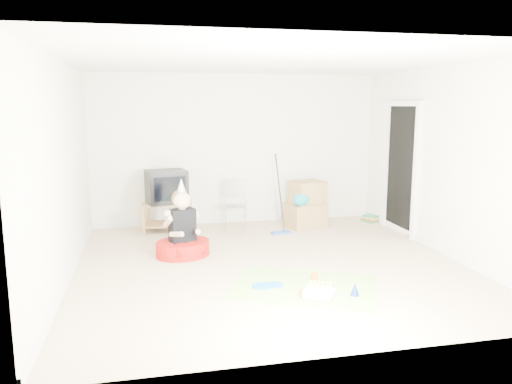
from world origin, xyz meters
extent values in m
plane|color=#C7AF8E|center=(0.00, 0.00, 0.00)|extent=(5.00, 5.00, 0.00)
cube|color=black|center=(2.48, 1.20, 1.02)|extent=(0.02, 0.90, 2.05)
cube|color=#9E7347|center=(-1.25, 2.06, 0.47)|extent=(0.84, 0.61, 0.03)
cube|color=#9E7347|center=(-1.25, 2.06, 0.12)|extent=(0.84, 0.61, 0.03)
cube|color=#9E7347|center=(-1.63, 1.92, 0.24)|extent=(0.06, 0.06, 0.48)
cube|color=#9E7347|center=(-0.93, 1.79, 0.24)|extent=(0.06, 0.06, 0.48)
cube|color=#9E7347|center=(-1.56, 2.33, 0.24)|extent=(0.06, 0.06, 0.48)
cube|color=#9E7347|center=(-0.86, 2.21, 0.24)|extent=(0.06, 0.06, 0.48)
cube|color=black|center=(-1.25, 2.06, 0.75)|extent=(0.71, 0.62, 0.54)
cube|color=#9A9A9F|center=(-0.16, 1.83, 0.41)|extent=(0.47, 0.46, 0.03)
cylinder|color=#9A9A9F|center=(-0.32, 1.88, 0.42)|extent=(0.02, 0.02, 0.85)
cylinder|color=#9A9A9F|center=(0.00, 1.78, 0.42)|extent=(0.02, 0.02, 0.85)
cube|color=#9E7B4C|center=(1.08, 1.86, 0.20)|extent=(0.71, 0.61, 0.40)
cube|color=#9E7B4C|center=(1.12, 1.91, 0.60)|extent=(0.64, 0.57, 0.38)
ellipsoid|color=#0D8195|center=(0.95, 1.69, 0.51)|extent=(0.27, 0.19, 0.22)
cube|color=#244CB7|center=(0.55, 1.51, 0.02)|extent=(0.33, 0.16, 0.03)
cylinder|color=black|center=(0.55, 1.51, 0.65)|extent=(0.08, 0.42, 1.24)
cube|color=#2A7E3B|center=(2.35, 2.01, 0.02)|extent=(0.28, 0.32, 0.03)
cube|color=#A04B22|center=(2.35, 2.01, 0.05)|extent=(0.28, 0.32, 0.03)
cube|color=beige|center=(2.35, 2.01, 0.08)|extent=(0.28, 0.31, 0.03)
cube|color=#2A7E3B|center=(2.35, 2.01, 0.10)|extent=(0.28, 0.30, 0.03)
cylinder|color=#AF1610|center=(-1.09, 0.62, 0.10)|extent=(0.96, 0.96, 0.21)
cube|color=black|center=(-1.09, 0.62, 0.43)|extent=(0.39, 0.30, 0.46)
sphere|color=#CFAC8A|center=(-1.09, 0.62, 0.78)|extent=(0.31, 0.31, 0.24)
cone|color=white|center=(-1.09, 0.62, 0.99)|extent=(0.13, 0.13, 0.18)
cube|color=#E53087|center=(0.19, -0.90, 0.00)|extent=(1.97, 1.75, 0.01)
cube|color=white|center=(0.25, -1.25, 0.05)|extent=(0.39, 0.38, 0.08)
cube|color=green|center=(0.25, -1.25, 0.01)|extent=(0.39, 0.38, 0.01)
cylinder|color=beige|center=(0.13, -1.23, 0.12)|extent=(0.01, 0.01, 0.06)
cylinder|color=beige|center=(0.17, -1.25, 0.12)|extent=(0.01, 0.01, 0.06)
cylinder|color=beige|center=(0.20, -1.28, 0.12)|extent=(0.01, 0.01, 0.06)
cylinder|color=beige|center=(0.24, -1.30, 0.12)|extent=(0.01, 0.01, 0.06)
cylinder|color=beige|center=(0.27, -1.33, 0.12)|extent=(0.01, 0.01, 0.06)
cylinder|color=beige|center=(0.31, -1.35, 0.12)|extent=(0.01, 0.01, 0.06)
cylinder|color=beige|center=(0.19, -1.15, 0.12)|extent=(0.01, 0.01, 0.06)
cylinder|color=beige|center=(0.23, -1.17, 0.12)|extent=(0.01, 0.01, 0.06)
cylinder|color=beige|center=(0.26, -1.20, 0.12)|extent=(0.01, 0.01, 0.06)
cylinder|color=beige|center=(0.29, -1.22, 0.12)|extent=(0.01, 0.01, 0.06)
cylinder|color=beige|center=(0.33, -1.25, 0.12)|extent=(0.01, 0.01, 0.06)
cylinder|color=beige|center=(0.36, -1.27, 0.12)|extent=(0.01, 0.01, 0.06)
cylinder|color=blue|center=(-0.13, -0.79, 0.01)|extent=(0.26, 0.26, 0.01)
cylinder|color=blue|center=(-0.28, -0.80, 0.01)|extent=(0.31, 0.31, 0.01)
cylinder|color=orange|center=(0.37, -0.73, 0.05)|extent=(0.10, 0.10, 0.09)
cylinder|color=orange|center=(0.07, -1.18, 0.04)|extent=(0.08, 0.08, 0.07)
cone|color=#1632A0|center=(0.65, -1.27, 0.08)|extent=(0.13, 0.13, 0.15)
camera|label=1|loc=(-1.50, -6.12, 2.06)|focal=35.00mm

